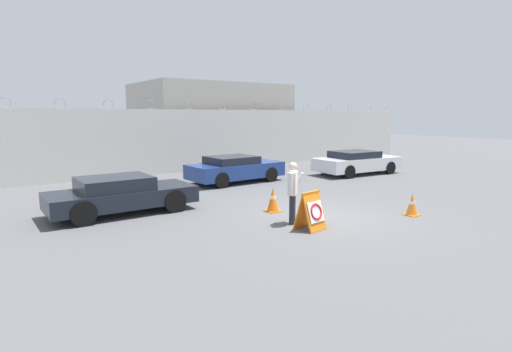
{
  "coord_description": "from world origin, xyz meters",
  "views": [
    {
      "loc": [
        -8.32,
        -8.46,
        3.05
      ],
      "look_at": [
        -1.49,
        1.31,
        1.2
      ],
      "focal_mm": 28.0,
      "sensor_mm": 36.0,
      "label": 1
    }
  ],
  "objects_px": {
    "parked_car_front_coupe": "(121,194)",
    "parked_car_far_side": "(357,162)",
    "traffic_cone_near": "(412,205)",
    "barricade_sign": "(312,211)",
    "security_guard": "(293,190)",
    "parked_car_rear_sedan": "(235,169)",
    "traffic_cone_mid": "(273,199)"
  },
  "relations": [
    {
      "from": "barricade_sign",
      "to": "traffic_cone_mid",
      "type": "bearing_deg",
      "value": 71.94
    },
    {
      "from": "traffic_cone_near",
      "to": "parked_car_front_coupe",
      "type": "height_order",
      "value": "parked_car_front_coupe"
    },
    {
      "from": "parked_car_rear_sedan",
      "to": "parked_car_front_coupe",
      "type": "bearing_deg",
      "value": -156.94
    },
    {
      "from": "barricade_sign",
      "to": "parked_car_rear_sedan",
      "type": "height_order",
      "value": "parked_car_rear_sedan"
    },
    {
      "from": "parked_car_rear_sedan",
      "to": "parked_car_far_side",
      "type": "height_order",
      "value": "parked_car_far_side"
    },
    {
      "from": "security_guard",
      "to": "traffic_cone_mid",
      "type": "distance_m",
      "value": 1.61
    },
    {
      "from": "barricade_sign",
      "to": "security_guard",
      "type": "relative_size",
      "value": 0.59
    },
    {
      "from": "parked_car_front_coupe",
      "to": "parked_car_far_side",
      "type": "height_order",
      "value": "parked_car_far_side"
    },
    {
      "from": "security_guard",
      "to": "parked_car_rear_sedan",
      "type": "height_order",
      "value": "security_guard"
    },
    {
      "from": "barricade_sign",
      "to": "traffic_cone_near",
      "type": "xyz_separation_m",
      "value": [
        3.54,
        -0.63,
        -0.18
      ]
    },
    {
      "from": "barricade_sign",
      "to": "security_guard",
      "type": "xyz_separation_m",
      "value": [
        -0.05,
        0.73,
        0.46
      ]
    },
    {
      "from": "parked_car_front_coupe",
      "to": "parked_car_far_side",
      "type": "relative_size",
      "value": 0.93
    },
    {
      "from": "barricade_sign",
      "to": "parked_car_far_side",
      "type": "distance_m",
      "value": 10.67
    },
    {
      "from": "security_guard",
      "to": "parked_car_front_coupe",
      "type": "xyz_separation_m",
      "value": [
        -3.59,
        3.97,
        -0.37
      ]
    },
    {
      "from": "traffic_cone_mid",
      "to": "parked_car_rear_sedan",
      "type": "height_order",
      "value": "parked_car_rear_sedan"
    },
    {
      "from": "traffic_cone_near",
      "to": "parked_car_far_side",
      "type": "distance_m",
      "value": 8.52
    },
    {
      "from": "security_guard",
      "to": "barricade_sign",
      "type": "bearing_deg",
      "value": -126.42
    },
    {
      "from": "traffic_cone_mid",
      "to": "parked_car_front_coupe",
      "type": "relative_size",
      "value": 0.18
    },
    {
      "from": "traffic_cone_mid",
      "to": "parked_car_far_side",
      "type": "xyz_separation_m",
      "value": [
        8.4,
        3.92,
        0.23
      ]
    },
    {
      "from": "barricade_sign",
      "to": "parked_car_far_side",
      "type": "bearing_deg",
      "value": 26.16
    },
    {
      "from": "security_guard",
      "to": "traffic_cone_near",
      "type": "bearing_deg",
      "value": -61.2
    },
    {
      "from": "security_guard",
      "to": "parked_car_far_side",
      "type": "distance_m",
      "value": 10.32
    },
    {
      "from": "barricade_sign",
      "to": "parked_car_far_side",
      "type": "xyz_separation_m",
      "value": [
        8.77,
        6.09,
        0.11
      ]
    },
    {
      "from": "parked_car_rear_sedan",
      "to": "traffic_cone_near",
      "type": "bearing_deg",
      "value": -84.0
    },
    {
      "from": "traffic_cone_mid",
      "to": "parked_car_far_side",
      "type": "bearing_deg",
      "value": 24.99
    },
    {
      "from": "parked_car_far_side",
      "to": "traffic_cone_mid",
      "type": "bearing_deg",
      "value": -150.92
    },
    {
      "from": "parked_car_far_side",
      "to": "parked_car_front_coupe",
      "type": "bearing_deg",
      "value": -169.52
    },
    {
      "from": "security_guard",
      "to": "parked_car_rear_sedan",
      "type": "relative_size",
      "value": 0.4
    },
    {
      "from": "traffic_cone_mid",
      "to": "parked_car_front_coupe",
      "type": "height_order",
      "value": "parked_car_front_coupe"
    },
    {
      "from": "barricade_sign",
      "to": "traffic_cone_mid",
      "type": "height_order",
      "value": "barricade_sign"
    },
    {
      "from": "parked_car_far_side",
      "to": "traffic_cone_near",
      "type": "bearing_deg",
      "value": -123.77
    },
    {
      "from": "security_guard",
      "to": "traffic_cone_mid",
      "type": "xyz_separation_m",
      "value": [
        0.41,
        1.44,
        -0.58
      ]
    }
  ]
}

